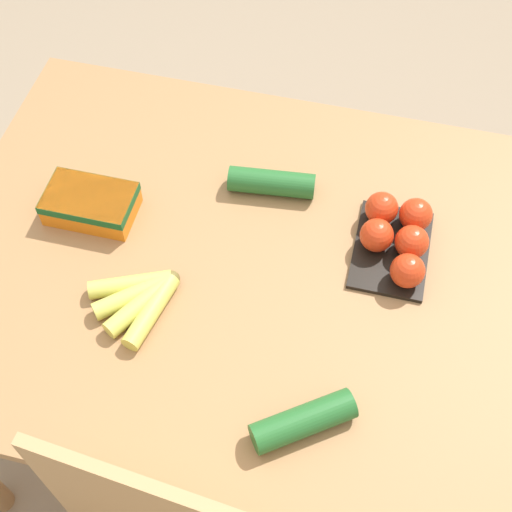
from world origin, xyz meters
name	(u,v)px	position (x,y,z in m)	size (l,w,h in m)	color
ground_plane	(256,405)	(0.00, 0.00, 0.00)	(12.00, 12.00, 0.00)	gray
dining_table	(256,288)	(0.00, 0.00, 0.65)	(1.32, 0.98, 0.75)	#9E7044
banana_bunch	(140,298)	(0.20, 0.14, 0.77)	(0.18, 0.18, 0.04)	brown
tomato_pack	(397,236)	(-0.27, -0.11, 0.79)	(0.15, 0.22, 0.08)	black
carrot_bag	(90,202)	(0.37, -0.05, 0.78)	(0.19, 0.12, 0.06)	orange
cucumber_near	(303,421)	(-0.16, 0.32, 0.77)	(0.18, 0.15, 0.06)	#236028
cucumber_far	(272,182)	(0.01, -0.20, 0.77)	(0.19, 0.07, 0.06)	#236028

